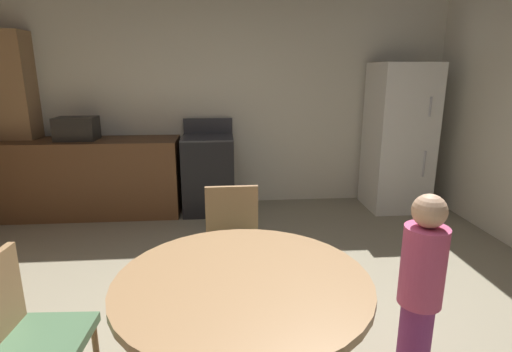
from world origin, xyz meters
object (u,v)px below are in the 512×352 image
(oven_range, at_px, (209,174))
(dining_table, at_px, (243,310))
(chair_west, at_px, (26,333))
(chair_north, at_px, (233,241))
(person_child, at_px, (420,289))
(microwave, at_px, (77,129))
(refrigerator, at_px, (398,138))

(oven_range, bearing_deg, dining_table, -85.22)
(oven_range, height_order, chair_west, oven_range)
(chair_north, bearing_deg, person_child, 46.52)
(oven_range, bearing_deg, chair_west, -103.89)
(oven_range, height_order, microwave, microwave)
(dining_table, distance_m, chair_west, 1.00)
(oven_range, relative_size, chair_north, 1.26)
(chair_west, bearing_deg, microwave, 106.77)
(chair_west, relative_size, chair_north, 1.00)
(microwave, relative_size, chair_north, 0.51)
(oven_range, distance_m, chair_north, 2.07)
(chair_west, bearing_deg, dining_table, 0.00)
(chair_north, height_order, person_child, person_child)
(chair_west, bearing_deg, chair_north, 47.07)
(oven_range, height_order, refrigerator, refrigerator)
(microwave, bearing_deg, dining_table, -60.43)
(dining_table, xyz_separation_m, person_child, (0.92, 0.14, -0.02))
(chair_north, distance_m, person_child, 1.28)
(microwave, bearing_deg, refrigerator, -0.76)
(oven_range, bearing_deg, person_child, -68.00)
(oven_range, relative_size, refrigerator, 0.62)
(dining_table, bearing_deg, oven_range, 94.78)
(microwave, bearing_deg, oven_range, 0.14)
(chair_west, xyz_separation_m, chair_north, (0.98, 0.95, 0.00))
(oven_range, height_order, chair_north, oven_range)
(oven_range, relative_size, dining_table, 0.94)
(dining_table, bearing_deg, chair_north, 91.12)
(microwave, height_order, person_child, microwave)
(refrigerator, distance_m, microwave, 3.78)
(chair_west, bearing_deg, oven_range, 79.13)
(microwave, bearing_deg, chair_west, -76.25)
(chair_west, height_order, chair_north, same)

